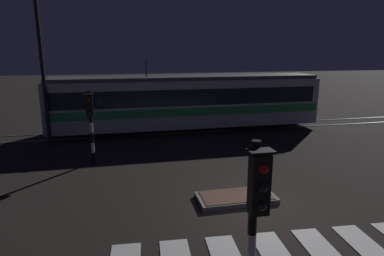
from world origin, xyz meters
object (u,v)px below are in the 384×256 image
(street_lamp_trackside_left, at_px, (39,46))
(tram, at_px, (187,101))
(traffic_light_corner_far_left, at_px, (90,117))
(traffic_light_kerb_mid_left, at_px, (255,218))

(street_lamp_trackside_left, height_order, tram, street_lamp_trackside_left)
(street_lamp_trackside_left, bearing_deg, tram, 12.73)
(traffic_light_corner_far_left, xyz_separation_m, tram, (5.11, 4.93, -0.28))
(traffic_light_corner_far_left, relative_size, tram, 0.19)
(traffic_light_corner_far_left, relative_size, street_lamp_trackside_left, 0.40)
(street_lamp_trackside_left, bearing_deg, traffic_light_corner_far_left, -53.70)
(street_lamp_trackside_left, relative_size, tram, 0.49)
(traffic_light_kerb_mid_left, bearing_deg, street_lamp_trackside_left, 112.95)
(traffic_light_kerb_mid_left, height_order, street_lamp_trackside_left, street_lamp_trackside_left)
(traffic_light_corner_far_left, height_order, tram, tram)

